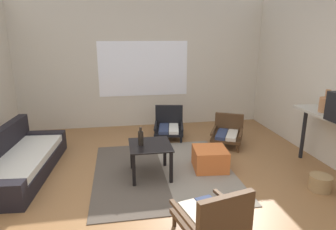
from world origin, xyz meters
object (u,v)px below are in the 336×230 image
coffee_table (150,151)px  wicker_basket (320,183)px  armchair_by_window (169,125)px  clay_vase (327,104)px  ottoman_orange (210,159)px  armchair_corner (228,132)px  couch (18,161)px  glass_bottle (141,138)px  armchair_striped_foreground (213,218)px

coffee_table → wicker_basket: bearing=-20.0°
armchair_by_window → wicker_basket: bearing=-56.1°
clay_vase → ottoman_orange: bearing=170.5°
coffee_table → armchair_corner: size_ratio=0.79×
armchair_corner → wicker_basket: 1.87m
coffee_table → wicker_basket: coffee_table is taller
couch → wicker_basket: 4.16m
coffee_table → armchair_corner: bearing=32.9°
armchair_by_window → armchair_corner: size_ratio=0.91×
armchair_by_window → glass_bottle: bearing=-113.0°
armchair_by_window → glass_bottle: 1.75m
armchair_by_window → armchair_corner: bearing=-30.9°
armchair_striped_foreground → wicker_basket: (1.69, 0.70, -0.16)m
couch → ottoman_orange: 2.79m
ottoman_orange → glass_bottle: glass_bottle is taller
ottoman_orange → clay_vase: bearing=-9.5°
clay_vase → couch: bearing=172.6°
couch → wicker_basket: couch is taller
ottoman_orange → wicker_basket: ottoman_orange is taller
armchair_corner → glass_bottle: (-1.66, -0.99, 0.34)m
armchair_by_window → clay_vase: size_ratio=2.19×
armchair_striped_foreground → wicker_basket: size_ratio=2.69×
clay_vase → glass_bottle: bearing=175.4°
armchair_striped_foreground → glass_bottle: 1.62m
armchair_corner → couch: bearing=-169.4°
coffee_table → armchair_striped_foreground: armchair_striped_foreground is taller
coffee_table → glass_bottle: (-0.13, -0.00, 0.20)m
armchair_by_window → ottoman_orange: armchair_by_window is taller
armchair_by_window → armchair_corner: 1.15m
couch → armchair_by_window: size_ratio=2.84×
armchair_by_window → ottoman_orange: size_ratio=1.48×
armchair_corner → clay_vase: 1.73m
armchair_by_window → armchair_striped_foreground: (-0.10, -3.06, 0.02)m
couch → glass_bottle: size_ratio=7.88×
glass_bottle → coffee_table: bearing=0.5°
coffee_table → armchair_corner: (1.53, 0.99, -0.14)m
clay_vase → glass_bottle: 2.68m
coffee_table → armchair_corner: armchair_corner is taller
armchair_striped_foreground → glass_bottle: (-0.57, 1.48, 0.32)m
coffee_table → armchair_striped_foreground: 1.55m
wicker_basket → armchair_corner: bearing=108.7°
armchair_by_window → wicker_basket: armchair_by_window is taller
coffee_table → armchair_by_window: armchair_by_window is taller
armchair_striped_foreground → glass_bottle: glass_bottle is taller
armchair_by_window → ottoman_orange: bearing=-76.9°
armchair_corner → wicker_basket: armchair_corner is taller
ottoman_orange → coffee_table: bearing=-176.5°
armchair_by_window → glass_bottle: size_ratio=2.77×
coffee_table → glass_bottle: 0.24m
glass_bottle → wicker_basket: (2.26, -0.77, -0.48)m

